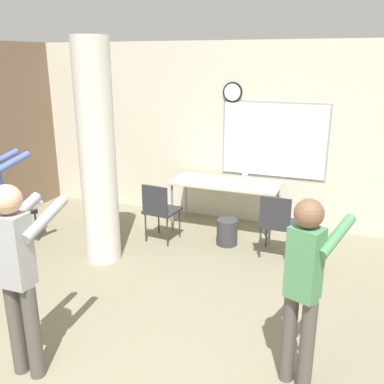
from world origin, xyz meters
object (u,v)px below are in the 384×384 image
object	(u,v)px
folding_table	(225,186)
person_playing_side	(305,280)
chair_table_left	(160,208)
bottle_on_table	(245,180)
chair_by_left_wall	(15,206)
chair_table_right	(277,221)
person_playing_front	(19,267)

from	to	relation	value
folding_table	person_playing_side	xyz separation A→B (m)	(1.50, -2.95, 0.23)
chair_table_left	person_playing_side	world-z (taller)	person_playing_side
folding_table	bottle_on_table	size ratio (longest dim) A/B	5.84
folding_table	bottle_on_table	world-z (taller)	bottle_on_table
bottle_on_table	chair_by_left_wall	xyz separation A→B (m)	(-3.05, -1.31, -0.35)
folding_table	chair_table_right	bearing A→B (deg)	-37.03
chair_by_left_wall	chair_table_left	bearing A→B (deg)	18.44
folding_table	chair_by_left_wall	size ratio (longest dim) A/B	1.87
folding_table	chair_table_left	distance (m)	1.08
person_playing_side	person_playing_front	bearing A→B (deg)	-162.49
folding_table	chair_table_right	world-z (taller)	chair_table_right
folding_table	person_playing_side	bearing A→B (deg)	-63.11
folding_table	chair_by_left_wall	world-z (taller)	chair_by_left_wall
bottle_on_table	chair_by_left_wall	world-z (taller)	bottle_on_table
person_playing_side	person_playing_front	size ratio (longest dim) A/B	0.96
chair_by_left_wall	person_playing_front	world-z (taller)	person_playing_front
chair_table_left	chair_table_right	bearing A→B (deg)	3.03
person_playing_side	chair_table_left	bearing A→B (deg)	135.70
chair_table_left	person_playing_front	bearing A→B (deg)	-87.80
chair_table_right	person_playing_side	bearing A→B (deg)	-75.45
chair_table_left	person_playing_side	distance (m)	3.15
chair_by_left_wall	folding_table	bearing A→B (deg)	27.78
chair_table_right	person_playing_side	size ratio (longest dim) A/B	0.55
chair_table_left	person_playing_side	size ratio (longest dim) A/B	0.55
chair_table_left	chair_table_right	size ratio (longest dim) A/B	1.00
person_playing_front	chair_table_right	bearing A→B (deg)	62.39
folding_table	person_playing_front	world-z (taller)	person_playing_front
chair_by_left_wall	person_playing_side	world-z (taller)	person_playing_side
chair_table_left	chair_by_left_wall	bearing A→B (deg)	-161.56
chair_table_left	person_playing_front	xyz separation A→B (m)	(0.11, -2.85, 0.47)
person_playing_side	person_playing_front	world-z (taller)	person_playing_front
chair_by_left_wall	person_playing_side	distance (m)	4.50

